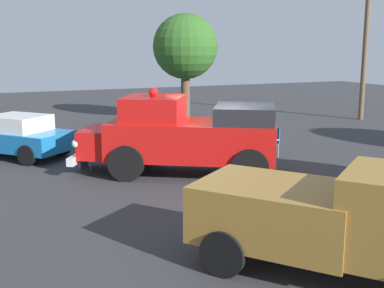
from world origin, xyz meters
The scene contains 10 objects.
ground_plane centered at (0.00, 0.00, 0.00)m, with size 60.00×60.00×0.00m, color #333335.
vintage_fire_truck centered at (-0.99, 0.23, 1.20)m, with size 6.21×4.93×2.59m.
classic_hot_rod centered at (-5.59, 4.87, 0.75)m, with size 4.28×4.48×1.46m.
parked_pickup centered at (-1.27, -6.97, 0.99)m, with size 4.37×4.89×1.90m.
lawn_chair_near_truck centered at (-3.40, 1.91, 0.59)m, with size 0.69×0.69×1.02m.
lawn_chair_spare centered at (2.68, 1.17, 0.59)m, with size 0.64×0.64×1.02m.
spectator_seated centered at (-3.48, 2.01, 0.70)m, with size 0.62×0.65×1.29m.
oak_tree_distant centered at (3.11, 9.92, 3.73)m, with size 3.24×3.24×5.38m.
utility_pole centered at (11.79, 6.87, 3.81)m, with size 0.31×1.70×7.33m.
traffic_cone centered at (0.59, -3.93, 0.31)m, with size 0.40×0.40×0.64m.
Camera 1 is at (-6.53, -13.12, 3.81)m, focal length 46.17 mm.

